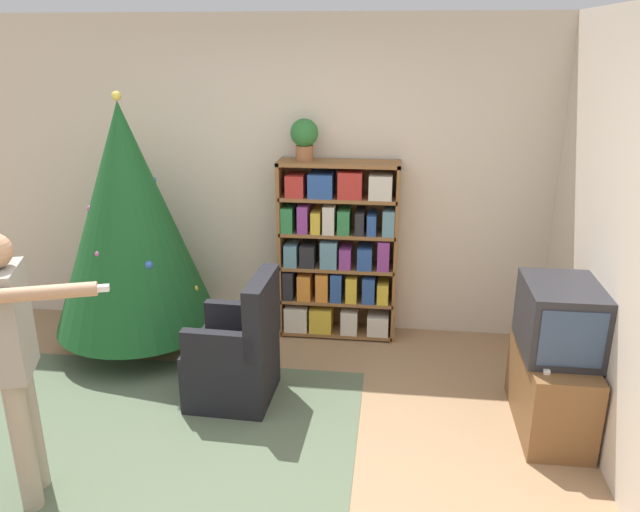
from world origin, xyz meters
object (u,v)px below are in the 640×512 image
(television, at_px, (560,319))
(standing_person, at_px, (14,351))
(armchair, at_px, (237,357))
(bookshelf, at_px, (336,252))
(christmas_tree, at_px, (129,219))
(potted_plant, at_px, (304,136))

(television, xyz_separation_m, standing_person, (-2.94, -1.04, 0.13))
(armchair, distance_m, standing_person, 1.52)
(bookshelf, distance_m, television, 1.91)
(standing_person, bearing_deg, bookshelf, 127.56)
(christmas_tree, bearing_deg, potted_plant, 19.12)
(bookshelf, bearing_deg, armchair, -117.81)
(standing_person, distance_m, potted_plant, 2.63)
(christmas_tree, height_order, potted_plant, christmas_tree)
(television, height_order, potted_plant, potted_plant)
(television, bearing_deg, armchair, 177.83)
(christmas_tree, xyz_separation_m, standing_person, (0.12, -1.77, -0.20))
(bookshelf, xyz_separation_m, potted_plant, (-0.26, 0.01, 0.94))
(potted_plant, bearing_deg, armchair, -106.11)
(bookshelf, distance_m, standing_person, 2.64)
(christmas_tree, bearing_deg, bookshelf, 15.89)
(christmas_tree, bearing_deg, standing_person, -86.09)
(bookshelf, relative_size, potted_plant, 4.53)
(armchair, bearing_deg, television, 89.93)
(bookshelf, bearing_deg, standing_person, -123.00)
(potted_plant, bearing_deg, bookshelf, -1.45)
(bookshelf, relative_size, standing_person, 0.98)
(armchair, height_order, potted_plant, potted_plant)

